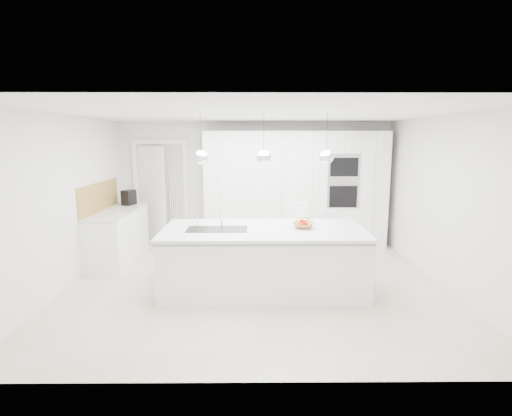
{
  "coord_description": "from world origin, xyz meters",
  "views": [
    {
      "loc": [
        -0.05,
        -5.74,
        2.13
      ],
      "look_at": [
        0.0,
        0.3,
        1.1
      ],
      "focal_mm": 28.0,
      "sensor_mm": 36.0,
      "label": 1
    }
  ],
  "objects_px": {
    "fruit_bowl": "(303,225)",
    "bar_stool_left": "(297,238)",
    "espresso_machine": "(129,197)",
    "island_base": "(263,262)",
    "bar_stool_right": "(331,242)"
  },
  "relations": [
    {
      "from": "fruit_bowl",
      "to": "bar_stool_left",
      "type": "xyz_separation_m",
      "value": [
        0.01,
        0.78,
        -0.38
      ]
    },
    {
      "from": "espresso_machine",
      "to": "bar_stool_left",
      "type": "relative_size",
      "value": 0.26
    },
    {
      "from": "island_base",
      "to": "bar_stool_left",
      "type": "relative_size",
      "value": 2.5
    },
    {
      "from": "fruit_bowl",
      "to": "espresso_machine",
      "type": "xyz_separation_m",
      "value": [
        -3.1,
        2.07,
        0.11
      ]
    },
    {
      "from": "island_base",
      "to": "bar_stool_left",
      "type": "height_order",
      "value": "bar_stool_left"
    },
    {
      "from": "fruit_bowl",
      "to": "bar_stool_left",
      "type": "bearing_deg",
      "value": 89.47
    },
    {
      "from": "bar_stool_left",
      "to": "fruit_bowl",
      "type": "bearing_deg",
      "value": -69.98
    },
    {
      "from": "fruit_bowl",
      "to": "bar_stool_right",
      "type": "height_order",
      "value": "bar_stool_right"
    },
    {
      "from": "island_base",
      "to": "bar_stool_right",
      "type": "height_order",
      "value": "bar_stool_right"
    },
    {
      "from": "espresso_machine",
      "to": "bar_stool_left",
      "type": "xyz_separation_m",
      "value": [
        3.1,
        -1.29,
        -0.48
      ]
    },
    {
      "from": "espresso_machine",
      "to": "fruit_bowl",
      "type": "bearing_deg",
      "value": -15.28
    },
    {
      "from": "island_base",
      "to": "bar_stool_right",
      "type": "bearing_deg",
      "value": 36.71
    },
    {
      "from": "fruit_bowl",
      "to": "island_base",
      "type": "bearing_deg",
      "value": -171.52
    },
    {
      "from": "island_base",
      "to": "bar_stool_right",
      "type": "distance_m",
      "value": 1.4
    },
    {
      "from": "espresso_machine",
      "to": "bar_stool_right",
      "type": "bearing_deg",
      "value": -1.42
    }
  ]
}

